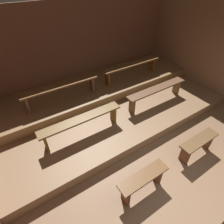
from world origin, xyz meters
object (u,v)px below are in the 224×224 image
object	(u,v)px
bench_floor_left	(143,180)
bench_lower_right	(157,91)
bench_middle_right	(132,66)
bench_lower_left	(81,121)
bench_floor_right	(198,143)
bench_middle_left	(61,88)

from	to	relation	value
bench_floor_left	bench_lower_right	world-z (taller)	bench_lower_right
bench_middle_right	bench_lower_left	bearing A→B (deg)	-153.24
bench_floor_left	bench_floor_right	xyz separation A→B (m)	(1.60, 0.00, 0.00)
bench_floor_left	bench_lower_left	world-z (taller)	bench_lower_left
bench_lower_right	bench_middle_right	world-z (taller)	bench_middle_right
bench_floor_left	bench_lower_right	xyz separation A→B (m)	(1.96, 1.75, 0.31)
bench_floor_right	bench_lower_left	world-z (taller)	bench_lower_left
bench_floor_left	bench_lower_right	bearing A→B (deg)	41.66
bench_lower_left	bench_lower_right	size ratio (longest dim) A/B	1.00
bench_floor_left	bench_lower_left	distance (m)	1.81
bench_floor_right	bench_lower_right	xyz separation A→B (m)	(0.37, 1.75, 0.31)
bench_lower_left	bench_middle_right	size ratio (longest dim) A/B	0.97
bench_lower_left	bench_middle_left	xyz separation A→B (m)	(0.00, 1.17, 0.27)
bench_floor_right	bench_lower_left	distance (m)	2.65
bench_floor_right	bench_lower_right	bearing A→B (deg)	78.11
bench_middle_left	bench_floor_right	bearing A→B (deg)	-56.14
bench_floor_left	bench_middle_right	size ratio (longest dim) A/B	0.50
bench_floor_left	bench_lower_right	distance (m)	2.65
bench_floor_right	bench_middle_right	xyz separation A→B (m)	(0.36, 2.92, 0.58)
bench_lower_left	bench_middle_right	xyz separation A→B (m)	(2.33, 1.17, 0.27)
bench_floor_left	bench_middle_left	xyz separation A→B (m)	(-0.36, 2.92, 0.58)
bench_floor_right	bench_middle_left	bearing A→B (deg)	123.86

